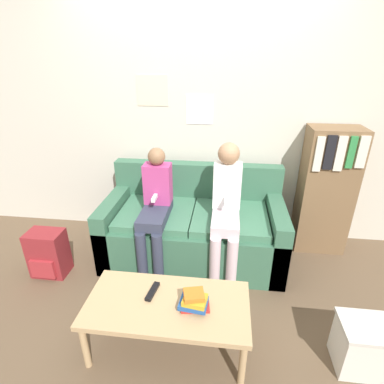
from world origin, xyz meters
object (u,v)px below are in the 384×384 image
(tv_remote, at_px, (153,291))
(bookshelf, at_px, (326,191))
(coffee_table, at_px, (167,307))
(backpack, at_px, (48,254))
(person_left, at_px, (155,206))
(storage_box, at_px, (370,347))
(person_right, at_px, (226,205))
(couch, at_px, (194,228))

(tv_remote, height_order, bookshelf, bookshelf)
(coffee_table, relative_size, backpack, 2.45)
(bookshelf, bearing_deg, backpack, -163.37)
(person_left, height_order, storage_box, person_left)
(person_right, xyz_separation_m, tv_remote, (-0.47, -0.80, -0.28))
(tv_remote, xyz_separation_m, bookshelf, (1.43, 1.29, 0.24))
(coffee_table, height_order, bookshelf, bookshelf)
(person_left, distance_m, storage_box, 1.84)
(person_right, height_order, backpack, person_right)
(coffee_table, relative_size, bookshelf, 0.85)
(coffee_table, bearing_deg, storage_box, -0.21)
(coffee_table, bearing_deg, tv_remote, 146.78)
(couch, xyz_separation_m, person_right, (0.30, -0.19, 0.38))
(person_right, bearing_deg, person_left, -178.71)
(person_left, relative_size, tv_remote, 6.41)
(person_right, height_order, bookshelf, bookshelf)
(backpack, bearing_deg, tv_remote, -25.82)
(person_right, bearing_deg, couch, 148.11)
(person_right, bearing_deg, backpack, -170.44)
(couch, bearing_deg, bookshelf, 13.52)
(bookshelf, distance_m, storage_box, 1.44)
(person_right, xyz_separation_m, storage_box, (0.94, -0.88, -0.50))
(person_left, xyz_separation_m, backpack, (-0.95, -0.25, -0.41))
(couch, bearing_deg, person_right, -31.89)
(coffee_table, distance_m, storage_box, 1.30)
(person_right, distance_m, storage_box, 1.38)
(person_left, height_order, backpack, person_left)
(coffee_table, xyz_separation_m, tv_remote, (-0.12, 0.08, 0.05))
(tv_remote, bearing_deg, storage_box, 5.83)
(couch, bearing_deg, tv_remote, -99.44)
(tv_remote, bearing_deg, person_left, 110.26)
(person_right, bearing_deg, coffee_table, -111.88)
(backpack, bearing_deg, couch, 19.64)
(tv_remote, height_order, storage_box, tv_remote)
(person_left, bearing_deg, backpack, -165.22)
(couch, height_order, bookshelf, bookshelf)
(couch, distance_m, coffee_table, 1.06)
(tv_remote, relative_size, storage_box, 0.42)
(person_left, bearing_deg, bookshelf, 17.73)
(couch, height_order, storage_box, couch)
(tv_remote, distance_m, backpack, 1.24)
(person_left, bearing_deg, coffee_table, -72.56)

